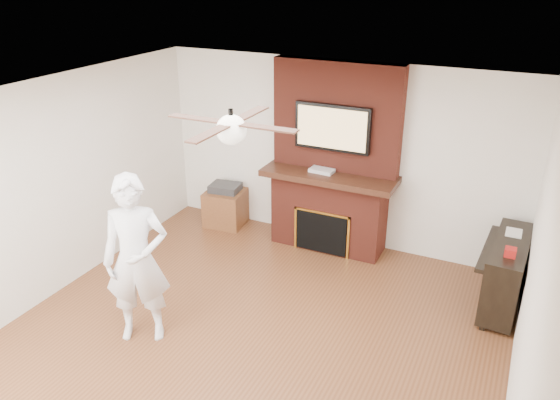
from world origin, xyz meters
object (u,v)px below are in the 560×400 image
at_px(fireplace, 332,177).
at_px(side_table, 226,206).
at_px(person, 136,260).
at_px(piano, 506,272).

relative_size(fireplace, side_table, 3.96).
distance_m(person, piano, 4.02).
xyz_separation_m(fireplace, piano, (2.30, -0.55, -0.56)).
distance_m(fireplace, person, 2.93).
relative_size(side_table, piano, 0.50).
distance_m(fireplace, piano, 2.43).
bearing_deg(side_table, person, -84.75).
bearing_deg(person, piano, 4.55).
distance_m(fireplace, side_table, 1.76).
bearing_deg(piano, fireplace, 169.61).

